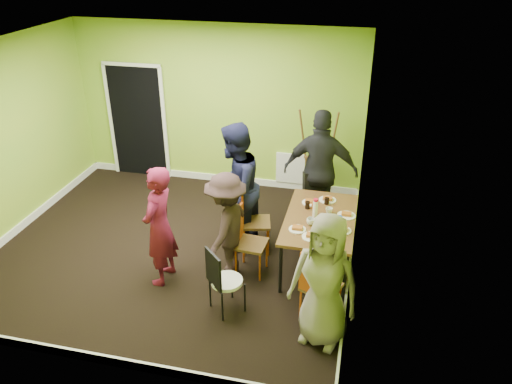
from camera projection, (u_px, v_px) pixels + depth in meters
ground at (176, 247)px, 7.23m from camera, size 5.00×5.00×0.00m
room_walls at (170, 185)px, 6.81m from camera, size 5.04×4.54×2.82m
dining_table at (320, 221)px, 6.53m from camera, size 0.90×1.50×0.75m
chair_left_far at (250, 217)px, 6.95m from camera, size 0.48×0.47×0.95m
chair_left_near at (246, 237)px, 6.50m from camera, size 0.42×0.41×0.94m
chair_back_end at (317, 190)px, 7.39m from camera, size 0.52×0.56×0.94m
chair_front_end at (318, 284)px, 5.63m from camera, size 0.51×0.51×0.95m
chair_bentwood at (222, 278)px, 5.81m from camera, size 0.48×0.48×0.87m
easel at (317, 156)px, 8.18m from camera, size 0.64×0.60×1.61m
plate_near_left at (310, 203)px, 6.86m from camera, size 0.22×0.22×0.01m
plate_near_right at (297, 229)px, 6.24m from camera, size 0.22×0.22×0.01m
plate_far_back at (328, 200)px, 6.93m from camera, size 0.24×0.24×0.01m
plate_far_front at (312, 237)px, 6.09m from camera, size 0.24×0.24×0.01m
plate_wall_back at (346, 215)px, 6.55m from camera, size 0.24×0.24×0.01m
plate_wall_front at (342, 230)px, 6.22m from camera, size 0.23×0.23×0.01m
thermos at (315, 209)px, 6.49m from camera, size 0.07×0.07×0.22m
blue_bottle at (339, 224)px, 6.16m from camera, size 0.08×0.08×0.21m
orange_bottle at (313, 206)px, 6.70m from camera, size 0.03×0.03×0.08m
glass_mid at (307, 205)px, 6.70m from camera, size 0.06×0.06×0.10m
glass_back at (327, 201)px, 6.82m from camera, size 0.07×0.07×0.09m
glass_front at (320, 238)px, 5.99m from camera, size 0.06×0.06×0.10m
cup_a at (311, 221)px, 6.34m from camera, size 0.11×0.11×0.09m
cup_b at (329, 211)px, 6.58m from camera, size 0.09×0.09×0.09m
person_standing at (159, 226)px, 6.21m from camera, size 0.41×0.60×1.61m
person_left_far at (235, 188)px, 6.87m from camera, size 0.81×0.98×1.85m
person_left_near at (226, 227)px, 6.34m from camera, size 0.67×1.01×1.47m
person_back_end at (321, 171)px, 7.35m from camera, size 1.11×0.48×1.87m
person_front_end at (325, 281)px, 5.27m from camera, size 0.87×0.68×1.58m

